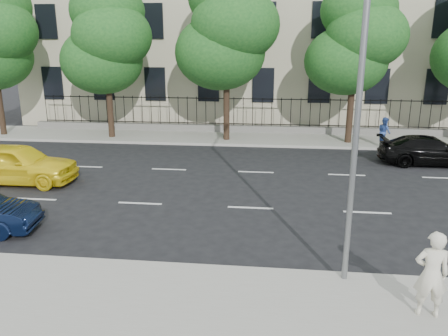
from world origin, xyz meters
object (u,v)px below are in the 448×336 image
object	(u,v)px
black_sedan	(429,151)
woman_near	(431,274)
street_light	(357,63)
yellow_taxi	(16,164)

from	to	relation	value
black_sedan	woman_near	size ratio (longest dim) A/B	2.52
street_light	black_sedan	world-z (taller)	street_light
yellow_taxi	black_sedan	distance (m)	18.57
yellow_taxi	black_sedan	xyz separation A→B (m)	(17.89, 4.96, -0.15)
street_light	yellow_taxi	distance (m)	14.32
street_light	woman_near	bearing A→B (deg)	-51.60
yellow_taxi	woman_near	bearing A→B (deg)	-120.61
yellow_taxi	black_sedan	world-z (taller)	yellow_taxi
black_sedan	woman_near	bearing A→B (deg)	161.64
street_light	black_sedan	distance (m)	13.19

